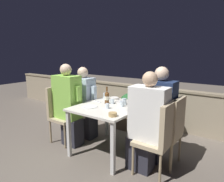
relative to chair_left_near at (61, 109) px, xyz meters
name	(u,v)px	position (x,y,z in m)	size (l,w,h in m)	color
ground_plane	(109,151)	(0.93, 0.16, -0.57)	(16.00, 16.00, 0.00)	#665B51
parapet_wall	(149,105)	(0.93, 1.65, -0.15)	(9.00, 0.18, 0.83)	gray
dining_table	(109,112)	(0.93, 0.16, 0.08)	(0.90, 1.04, 0.75)	silver
planter_hedge	(146,112)	(1.07, 1.16, -0.15)	(1.18, 0.47, 0.76)	brown
chair_left_near	(61,109)	(0.00, 0.00, 0.00)	(0.43, 0.42, 0.97)	tan
person_green_blouse	(68,105)	(0.20, 0.00, 0.11)	(0.51, 0.26, 1.37)	#282833
chair_left_far	(77,105)	(0.03, 0.37, 0.00)	(0.43, 0.42, 0.97)	tan
person_blue_shirt	(85,102)	(0.23, 0.37, 0.08)	(0.48, 0.26, 1.29)	#282833
chair_right_near	(161,134)	(1.83, 0.01, 0.00)	(0.43, 0.42, 0.97)	tan
person_white_polo	(146,123)	(1.62, 0.01, 0.09)	(0.52, 0.26, 1.33)	#282833
chair_right_far	(171,126)	(1.85, 0.32, 0.00)	(0.43, 0.42, 0.97)	tan
person_navy_jumper	(158,115)	(1.65, 0.32, 0.12)	(0.49, 0.26, 1.37)	#282833
beer_bottle	(107,97)	(0.82, 0.25, 0.28)	(0.07, 0.07, 0.27)	brown
plate_0	(121,102)	(0.95, 0.47, 0.18)	(0.19, 0.19, 0.01)	silver
plate_1	(90,107)	(0.72, -0.05, 0.18)	(0.23, 0.23, 0.01)	white
bowl_0	(114,98)	(0.75, 0.56, 0.20)	(0.15, 0.15, 0.04)	silver
bowl_1	(113,114)	(1.26, -0.21, 0.20)	(0.11, 0.11, 0.05)	tan
glass_cup_0	(112,101)	(0.89, 0.29, 0.21)	(0.06, 0.06, 0.08)	silver
glass_cup_1	(105,96)	(0.62, 0.47, 0.23)	(0.07, 0.07, 0.11)	silver
glass_cup_2	(107,106)	(0.99, 0.03, 0.21)	(0.06, 0.06, 0.08)	silver
glass_cup_3	(124,101)	(1.07, 0.37, 0.22)	(0.07, 0.07, 0.10)	silver
glass_cup_4	(122,104)	(1.10, 0.25, 0.22)	(0.07, 0.07, 0.08)	silver
fork_0	(98,101)	(0.62, 0.26, 0.18)	(0.17, 0.07, 0.01)	silver
fork_1	(135,104)	(1.19, 0.50, 0.18)	(0.13, 0.14, 0.01)	silver
potted_plant	(85,99)	(-0.45, 1.10, -0.10)	(0.34, 0.34, 0.77)	#9E5638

